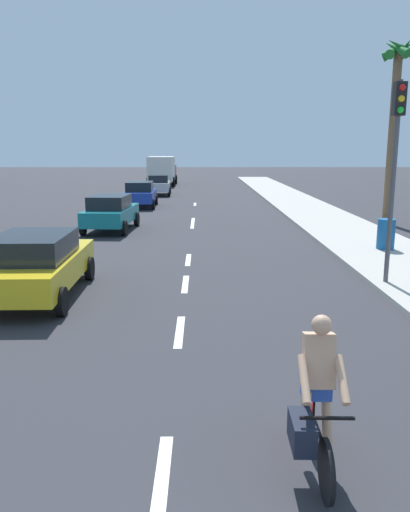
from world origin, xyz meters
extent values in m
plane|color=#2D2D33|center=(0.00, 20.00, 0.00)|extent=(160.00, 160.00, 0.00)
cube|color=#B2ADA3|center=(6.68, 22.00, 0.07)|extent=(3.60, 80.00, 0.14)
cube|color=white|center=(0.00, 3.51, 0.00)|extent=(0.16, 1.80, 0.01)
cube|color=white|center=(0.00, 8.19, 0.00)|extent=(0.16, 1.80, 0.01)
cube|color=white|center=(0.00, 11.80, 0.00)|extent=(0.16, 1.80, 0.01)
cube|color=white|center=(0.00, 14.84, 0.00)|extent=(0.16, 1.80, 0.01)
cube|color=white|center=(0.00, 22.34, 0.00)|extent=(0.16, 1.80, 0.01)
cube|color=white|center=(0.00, 24.14, 0.00)|extent=(0.16, 1.80, 0.01)
cube|color=white|center=(0.00, 31.75, 0.00)|extent=(0.16, 1.80, 0.01)
cylinder|color=black|center=(1.71, 3.24, 0.33)|extent=(0.07, 0.66, 0.66)
cylinder|color=red|center=(1.74, 4.28, 0.33)|extent=(0.07, 0.66, 0.66)
cube|color=black|center=(1.73, 3.76, 0.51)|extent=(0.06, 0.95, 0.04)
cylinder|color=black|center=(1.73, 3.97, 0.75)|extent=(0.03, 0.03, 0.48)
cube|color=black|center=(1.71, 3.31, 0.88)|extent=(0.56, 0.04, 0.03)
cube|color=tan|center=(1.73, 3.84, 1.28)|extent=(0.35, 0.32, 0.63)
sphere|color=tan|center=(1.73, 3.78, 1.71)|extent=(0.22, 0.22, 0.22)
cube|color=#2D51B7|center=(1.73, 3.89, 0.95)|extent=(0.33, 0.23, 0.28)
cube|color=black|center=(1.50, 3.48, 0.63)|extent=(0.25, 0.53, 0.32)
cylinder|color=tan|center=(1.85, 3.84, 0.63)|extent=(0.12, 0.32, 0.62)
cylinder|color=tan|center=(1.61, 3.84, 0.63)|extent=(0.12, 0.20, 0.63)
cylinder|color=tan|center=(1.92, 3.57, 1.18)|extent=(0.10, 0.49, 0.41)
cylinder|color=tan|center=(1.52, 3.58, 1.18)|extent=(0.10, 0.49, 0.41)
cube|color=gold|center=(-3.59, 10.72, 0.69)|extent=(2.02, 4.61, 0.64)
cube|color=black|center=(-3.59, 10.49, 1.29)|extent=(1.74, 2.41, 0.56)
cylinder|color=black|center=(-4.58, 12.25, 0.32)|extent=(0.19, 0.64, 0.64)
cylinder|color=black|center=(-2.66, 12.29, 0.32)|extent=(0.19, 0.64, 0.64)
cylinder|color=black|center=(-2.60, 9.18, 0.32)|extent=(0.19, 0.64, 0.64)
cube|color=#14727A|center=(-3.57, 20.98, 0.69)|extent=(1.98, 4.24, 0.64)
cube|color=black|center=(-3.58, 20.78, 1.29)|extent=(1.65, 2.24, 0.56)
cylinder|color=black|center=(-4.35, 22.44, 0.32)|extent=(0.22, 0.65, 0.64)
cylinder|color=black|center=(-2.62, 22.34, 0.32)|extent=(0.22, 0.65, 0.64)
cylinder|color=black|center=(-4.52, 19.63, 0.32)|extent=(0.22, 0.65, 0.64)
cylinder|color=black|center=(-2.78, 19.53, 0.32)|extent=(0.22, 0.65, 0.64)
cube|color=#1E389E|center=(-3.37, 30.31, 0.69)|extent=(1.86, 4.23, 0.64)
cube|color=black|center=(-3.37, 30.10, 1.29)|extent=(1.60, 2.22, 0.56)
cylinder|color=black|center=(-4.29, 31.72, 0.32)|extent=(0.19, 0.64, 0.64)
cylinder|color=black|center=(-2.52, 31.76, 0.32)|extent=(0.19, 0.64, 0.64)
cylinder|color=black|center=(-4.22, 28.86, 0.32)|extent=(0.19, 0.64, 0.64)
cylinder|color=black|center=(-2.46, 28.90, 0.32)|extent=(0.19, 0.64, 0.64)
cube|color=#B7BABF|center=(-2.90, 38.53, 0.69)|extent=(1.78, 3.97, 0.64)
cube|color=black|center=(-2.89, 38.34, 1.29)|extent=(1.52, 2.08, 0.56)
cylinder|color=black|center=(-3.77, 39.83, 0.32)|extent=(0.20, 0.65, 0.64)
cylinder|color=black|center=(-2.13, 39.89, 0.32)|extent=(0.20, 0.65, 0.64)
cylinder|color=black|center=(-3.67, 37.17, 0.32)|extent=(0.20, 0.65, 0.64)
cylinder|color=black|center=(-2.03, 37.23, 0.32)|extent=(0.20, 0.65, 0.64)
cube|color=maroon|center=(-3.45, 51.71, 1.20)|extent=(2.43, 2.37, 1.40)
cube|color=silver|center=(-3.48, 48.72, 1.65)|extent=(2.45, 4.19, 2.30)
cylinder|color=black|center=(-4.65, 51.59, 0.45)|extent=(0.29, 0.90, 0.90)
cylinder|color=black|center=(-2.25, 51.57, 0.45)|extent=(0.29, 0.90, 0.90)
cylinder|color=black|center=(-4.69, 47.69, 0.45)|extent=(0.29, 0.90, 0.90)
cylinder|color=black|center=(-2.29, 47.67, 0.45)|extent=(0.29, 0.90, 0.90)
cylinder|color=brown|center=(9.32, 22.83, 4.05)|extent=(0.39, 0.39, 8.10)
cone|color=#1E6B28|center=(9.57, 22.81, 7.95)|extent=(0.54, 1.52, 0.97)
cone|color=#1E6B28|center=(9.41, 23.06, 7.95)|extent=(1.54, 1.03, 1.01)
cone|color=#1E6B28|center=(9.14, 23.00, 7.95)|extent=(1.19, 1.29, 1.13)
cone|color=#1E6B28|center=(9.14, 22.66, 7.95)|extent=(1.19, 1.32, 1.19)
cone|color=#1E6B28|center=(9.38, 22.59, 7.95)|extent=(1.78, 0.97, 1.02)
cylinder|color=#4C4C51|center=(5.28, 11.53, 2.60)|extent=(0.12, 0.12, 5.20)
cube|color=black|center=(5.28, 11.53, 4.75)|extent=(0.28, 0.24, 0.80)
sphere|color=red|center=(5.28, 11.40, 5.00)|extent=(0.16, 0.16, 0.16)
sphere|color=gold|center=(5.28, 11.40, 4.74)|extent=(0.16, 0.16, 0.16)
sphere|color=green|center=(5.28, 11.40, 4.48)|extent=(0.16, 0.16, 0.16)
cylinder|color=#14518C|center=(6.83, 15.95, 0.66)|extent=(0.60, 0.60, 1.04)
camera|label=1|loc=(0.44, -1.38, 3.56)|focal=35.69mm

